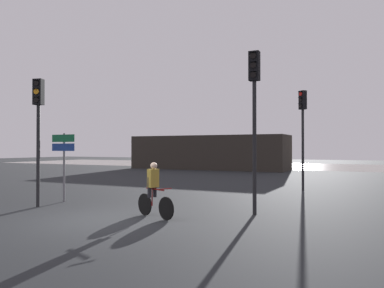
{
  "coord_description": "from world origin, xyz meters",
  "views": [
    {
      "loc": [
        7.04,
        -8.35,
        2.04
      ],
      "look_at": [
        0.5,
        5.0,
        2.2
      ],
      "focal_mm": 35.0,
      "sensor_mm": 36.0,
      "label": 1
    }
  ],
  "objects_px": {
    "traffic_light_near_left": "(38,118)",
    "cyclist": "(154,189)",
    "traffic_light_far_right": "(303,122)",
    "distant_building": "(208,152)",
    "direction_sign_post": "(64,154)",
    "traffic_light_near_right": "(254,102)"
  },
  "relations": [
    {
      "from": "cyclist",
      "to": "distant_building",
      "type": "bearing_deg",
      "value": -138.0
    },
    {
      "from": "distant_building",
      "to": "traffic_light_far_right",
      "type": "xyz_separation_m",
      "value": [
        11.4,
        -14.75,
        1.7
      ]
    },
    {
      "from": "traffic_light_near_left",
      "to": "cyclist",
      "type": "xyz_separation_m",
      "value": [
        4.66,
        0.09,
        -2.27
      ]
    },
    {
      "from": "direction_sign_post",
      "to": "cyclist",
      "type": "bearing_deg",
      "value": 165.7
    },
    {
      "from": "distant_building",
      "to": "direction_sign_post",
      "type": "distance_m",
      "value": 22.99
    },
    {
      "from": "cyclist",
      "to": "traffic_light_near_left",
      "type": "bearing_deg",
      "value": -66.93
    },
    {
      "from": "traffic_light_near_left",
      "to": "traffic_light_far_right",
      "type": "xyz_separation_m",
      "value": [
        7.4,
        9.18,
        0.23
      ]
    },
    {
      "from": "distant_building",
      "to": "traffic_light_far_right",
      "type": "relative_size",
      "value": 3.17
    },
    {
      "from": "traffic_light_near_left",
      "to": "traffic_light_far_right",
      "type": "distance_m",
      "value": 11.79
    },
    {
      "from": "distant_building",
      "to": "direction_sign_post",
      "type": "xyz_separation_m",
      "value": [
        3.91,
        -22.66,
        0.18
      ]
    },
    {
      "from": "direction_sign_post",
      "to": "cyclist",
      "type": "distance_m",
      "value": 5.0
    },
    {
      "from": "traffic_light_near_right",
      "to": "traffic_light_far_right",
      "type": "relative_size",
      "value": 1.04
    },
    {
      "from": "traffic_light_near_right",
      "to": "cyclist",
      "type": "bearing_deg",
      "value": 32.67
    },
    {
      "from": "traffic_light_near_left",
      "to": "cyclist",
      "type": "bearing_deg",
      "value": 165.25
    },
    {
      "from": "traffic_light_near_right",
      "to": "traffic_light_far_right",
      "type": "height_order",
      "value": "traffic_light_near_right"
    },
    {
      "from": "distant_building",
      "to": "direction_sign_post",
      "type": "bearing_deg",
      "value": -80.2
    },
    {
      "from": "traffic_light_near_left",
      "to": "cyclist",
      "type": "relative_size",
      "value": 2.74
    },
    {
      "from": "traffic_light_near_left",
      "to": "direction_sign_post",
      "type": "relative_size",
      "value": 1.71
    },
    {
      "from": "traffic_light_near_left",
      "to": "traffic_light_near_right",
      "type": "bearing_deg",
      "value": 178.31
    },
    {
      "from": "traffic_light_far_right",
      "to": "direction_sign_post",
      "type": "height_order",
      "value": "traffic_light_far_right"
    },
    {
      "from": "distant_building",
      "to": "traffic_light_far_right",
      "type": "distance_m",
      "value": 18.72
    },
    {
      "from": "traffic_light_far_right",
      "to": "traffic_light_near_left",
      "type": "bearing_deg",
      "value": 89.23
    }
  ]
}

